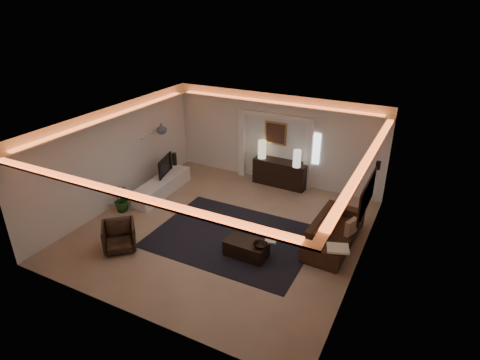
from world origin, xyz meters
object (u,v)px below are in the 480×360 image
at_px(console, 280,173).
at_px(coffee_table, 246,248).
at_px(sofa, 335,231).
at_px(armchair, 119,236).

relative_size(console, coffee_table, 1.75).
bearing_deg(console, sofa, -43.83).
distance_m(coffee_table, armchair, 3.10).
xyz_separation_m(sofa, coffee_table, (-1.71, -1.48, -0.15)).
bearing_deg(coffee_table, sofa, 42.31).
bearing_deg(coffee_table, console, 102.00).
relative_size(sofa, armchair, 3.11).
xyz_separation_m(console, sofa, (2.46, -2.52, -0.05)).
bearing_deg(console, coffee_table, -77.56).
relative_size(console, sofa, 0.73).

